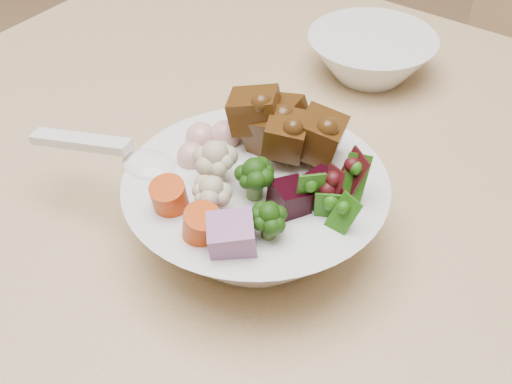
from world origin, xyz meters
TOP-DOWN VIEW (x-y plane):
  - dining_table at (0.19, 0.14)m, footprint 1.49×0.85m
  - food_bowl at (-0.00, 0.01)m, footprint 0.25×0.25m
  - soup_spoon at (-0.12, -0.03)m, footprint 0.16×0.07m
  - side_bowl at (-0.07, 0.35)m, footprint 0.17×0.17m

SIDE VIEW (x-z plane):
  - dining_table at x=0.19m, z-range 0.28..0.97m
  - side_bowl at x=-0.07m, z-range 0.70..0.75m
  - food_bowl at x=0.00m, z-range 0.67..0.81m
  - soup_spoon at x=-0.12m, z-range 0.75..0.79m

